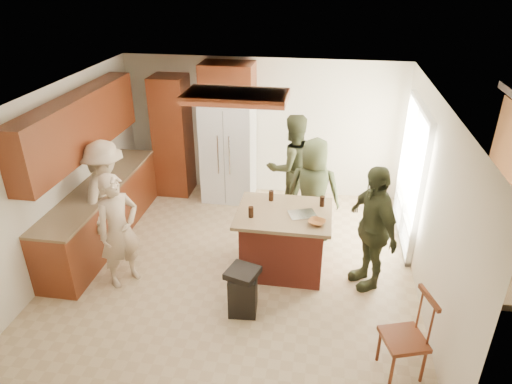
% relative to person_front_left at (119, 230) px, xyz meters
% --- Properties ---
extents(person_front_left, '(0.69, 0.73, 1.61)m').
position_rel_person_front_left_xyz_m(person_front_left, '(0.00, 0.00, 0.00)').
color(person_front_left, tan).
rests_on(person_front_left, ground).
extents(person_behind_left, '(1.03, 0.89, 1.82)m').
position_rel_person_front_left_xyz_m(person_behind_left, '(2.08, 2.16, 0.10)').
color(person_behind_left, '#373A22').
rests_on(person_behind_left, ground).
extents(person_behind_right, '(0.85, 0.58, 1.67)m').
position_rel_person_front_left_xyz_m(person_behind_right, '(2.46, 1.47, 0.03)').
color(person_behind_right, '#343C23').
rests_on(person_behind_right, ground).
extents(person_side_right, '(0.92, 1.15, 1.74)m').
position_rel_person_front_left_xyz_m(person_side_right, '(3.27, 0.48, 0.07)').
color(person_side_right, '#343921').
rests_on(person_side_right, ground).
extents(person_counter, '(0.62, 1.15, 1.71)m').
position_rel_person_front_left_xyz_m(person_counter, '(-0.53, 0.79, 0.05)').
color(person_counter, tan).
rests_on(person_counter, ground).
extents(left_cabinetry, '(0.64, 3.00, 2.30)m').
position_rel_person_front_left_xyz_m(left_cabinetry, '(-0.80, 0.98, 0.15)').
color(left_cabinetry, maroon).
rests_on(left_cabinetry, ground).
extents(back_wall_units, '(1.80, 0.60, 2.45)m').
position_rel_person_front_left_xyz_m(back_wall_units, '(0.11, 2.78, 0.58)').
color(back_wall_units, maroon).
rests_on(back_wall_units, ground).
extents(refrigerator, '(0.90, 0.76, 1.80)m').
position_rel_person_front_left_xyz_m(refrigerator, '(0.89, 2.70, 0.10)').
color(refrigerator, white).
rests_on(refrigerator, ground).
extents(kitchen_island, '(1.28, 1.03, 0.93)m').
position_rel_person_front_left_xyz_m(kitchen_island, '(2.11, 0.61, -0.33)').
color(kitchen_island, maroon).
rests_on(kitchen_island, ground).
extents(island_items, '(1.04, 0.73, 0.15)m').
position_rel_person_front_left_xyz_m(island_items, '(2.33, 0.54, 0.16)').
color(island_items, silver).
rests_on(island_items, kitchen_island).
extents(trash_bin, '(0.45, 0.45, 0.63)m').
position_rel_person_front_left_xyz_m(trash_bin, '(1.71, -0.36, -0.48)').
color(trash_bin, black).
rests_on(trash_bin, ground).
extents(spindle_chair, '(0.53, 0.53, 0.99)m').
position_rel_person_front_left_xyz_m(spindle_chair, '(3.56, -1.02, -0.35)').
color(spindle_chair, maroon).
rests_on(spindle_chair, ground).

